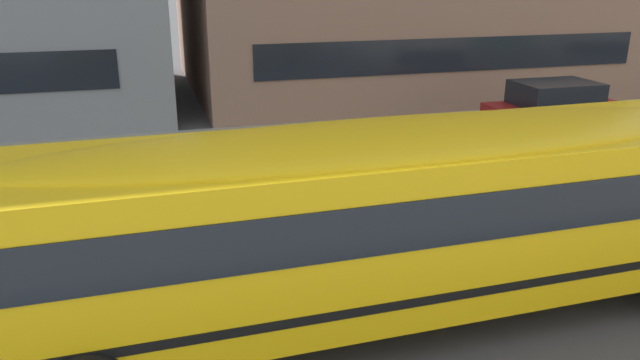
# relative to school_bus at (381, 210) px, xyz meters

# --- Properties ---
(ground_plane) EXTENTS (400.00, 400.00, 0.00)m
(ground_plane) POSITION_rel_school_bus_xyz_m (2.90, 1.97, -1.61)
(ground_plane) COLOR #424244
(sidewalk_far) EXTENTS (120.00, 3.00, 0.01)m
(sidewalk_far) POSITION_rel_school_bus_xyz_m (2.90, 9.88, -1.60)
(sidewalk_far) COLOR gray
(sidewalk_far) RESTS_ON ground_plane
(lane_centreline) EXTENTS (110.00, 0.16, 0.01)m
(lane_centreline) POSITION_rel_school_bus_xyz_m (2.90, 1.97, -1.60)
(lane_centreline) COLOR silver
(lane_centreline) RESTS_ON ground_plane
(school_bus) EXTENTS (12.13, 2.87, 2.71)m
(school_bus) POSITION_rel_school_bus_xyz_m (0.00, 0.00, 0.00)
(school_bus) COLOR yellow
(school_bus) RESTS_ON ground_plane
(parked_car_red_by_hydrant) EXTENTS (3.92, 1.92, 1.64)m
(parked_car_red_by_hydrant) POSITION_rel_school_bus_xyz_m (8.26, 7.42, -0.76)
(parked_car_red_by_hydrant) COLOR maroon
(parked_car_red_by_hydrant) RESTS_ON ground_plane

